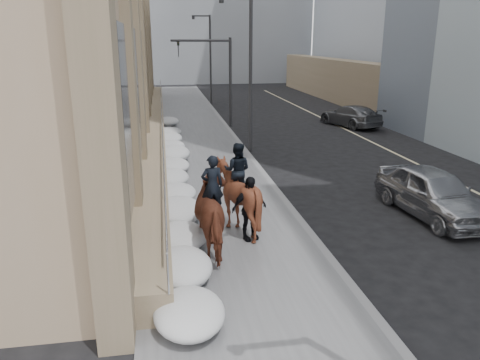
# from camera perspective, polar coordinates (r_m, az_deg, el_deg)

# --- Properties ---
(ground) EXTENTS (140.00, 140.00, 0.00)m
(ground) POSITION_cam_1_polar(r_m,az_deg,el_deg) (12.22, -0.03, -11.95)
(ground) COLOR black
(ground) RESTS_ON ground
(sidewalk) EXTENTS (5.00, 80.00, 0.12)m
(sidewalk) POSITION_cam_1_polar(r_m,az_deg,el_deg) (21.45, -4.41, 1.00)
(sidewalk) COLOR #4A4A4C
(sidewalk) RESTS_ON ground
(curb) EXTENTS (0.24, 80.00, 0.12)m
(curb) POSITION_cam_1_polar(r_m,az_deg,el_deg) (21.82, 2.46, 1.31)
(curb) COLOR slate
(curb) RESTS_ON ground
(lane_line) EXTENTS (0.15, 70.00, 0.01)m
(lane_line) POSITION_cam_1_polar(r_m,az_deg,el_deg) (24.66, 20.69, 1.90)
(lane_line) COLOR #BFB78C
(lane_line) RESTS_ON ground
(bg_building_far) EXTENTS (24.00, 12.00, 20.00)m
(bg_building_far) POSITION_cam_1_polar(r_m,az_deg,el_deg) (82.78, -13.13, 19.22)
(bg_building_far) COLOR gray
(bg_building_far) RESTS_ON ground
(streetlight_mid) EXTENTS (1.71, 0.24, 8.00)m
(streetlight_mid) POSITION_cam_1_polar(r_m,az_deg,el_deg) (25.01, 0.93, 13.81)
(streetlight_mid) COLOR #2D2D30
(streetlight_mid) RESTS_ON ground
(streetlight_far) EXTENTS (1.71, 0.24, 8.00)m
(streetlight_far) POSITION_cam_1_polar(r_m,az_deg,el_deg) (44.82, -3.83, 15.08)
(streetlight_far) COLOR #2D2D30
(streetlight_far) RESTS_ON ground
(traffic_signal) EXTENTS (4.10, 0.22, 6.00)m
(traffic_signal) POSITION_cam_1_polar(r_m,az_deg,el_deg) (32.85, -2.83, 13.49)
(traffic_signal) COLOR #2D2D30
(traffic_signal) RESTS_ON ground
(snow_bank) EXTENTS (1.70, 18.10, 0.76)m
(snow_bank) POSITION_cam_1_polar(r_m,az_deg,el_deg) (19.45, -8.10, 0.47)
(snow_bank) COLOR silver
(snow_bank) RESTS_ON sidewalk
(mounted_horse_left) EXTENTS (1.51, 2.72, 2.75)m
(mounted_horse_left) POSITION_cam_1_polar(r_m,az_deg,el_deg) (13.00, -2.87, -4.02)
(mounted_horse_left) COLOR #502618
(mounted_horse_left) RESTS_ON sidewalk
(mounted_horse_right) EXTENTS (2.35, 2.48, 2.76)m
(mounted_horse_right) POSITION_cam_1_polar(r_m,az_deg,el_deg) (14.39, -0.39, -1.72)
(mounted_horse_right) COLOR #4A2315
(mounted_horse_right) RESTS_ON sidewalk
(pedestrian) EXTENTS (1.24, 0.84, 1.95)m
(pedestrian) POSITION_cam_1_polar(r_m,az_deg,el_deg) (13.81, 1.14, -3.47)
(pedestrian) COLOR black
(pedestrian) RESTS_ON sidewalk
(car_silver) EXTENTS (2.40, 5.09, 1.68)m
(car_silver) POSITION_cam_1_polar(r_m,az_deg,el_deg) (17.34, 22.47, -1.42)
(car_silver) COLOR #97989E
(car_silver) RESTS_ON ground
(car_grey) EXTENTS (3.50, 5.51, 1.49)m
(car_grey) POSITION_cam_1_polar(r_m,az_deg,el_deg) (33.97, 13.30, 7.64)
(car_grey) COLOR #55575C
(car_grey) RESTS_ON ground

